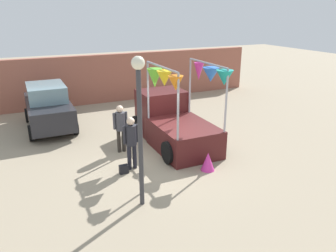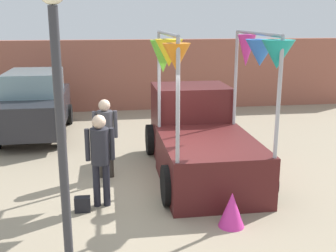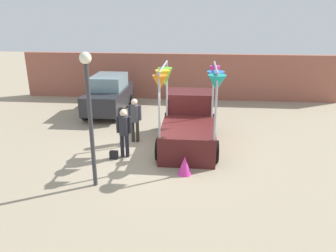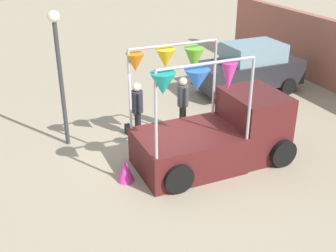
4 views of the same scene
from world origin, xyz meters
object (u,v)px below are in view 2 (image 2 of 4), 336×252
(person_vendor, at_px, (105,131))
(street_lamp, at_px, (58,91))
(folded_kite_bundle_magenta, at_px, (232,210))
(vendor_truck, at_px, (199,132))
(person_customer, at_px, (100,152))
(parked_car, at_px, (35,104))
(handbag, at_px, (82,204))

(person_vendor, xyz_separation_m, street_lamp, (-0.53, -3.49, 1.48))
(person_vendor, bearing_deg, folded_kite_bundle_magenta, -51.34)
(vendor_truck, xyz_separation_m, folded_kite_bundle_magenta, (-0.03, -2.69, -0.60))
(person_customer, height_order, street_lamp, street_lamp)
(vendor_truck, height_order, person_customer, vendor_truck)
(person_vendor, bearing_deg, street_lamp, -98.68)
(vendor_truck, relative_size, person_vendor, 2.41)
(vendor_truck, bearing_deg, person_customer, -144.22)
(parked_car, relative_size, folded_kite_bundle_magenta, 6.67)
(street_lamp, bearing_deg, person_customer, 77.98)
(person_customer, relative_size, person_vendor, 1.00)
(street_lamp, xyz_separation_m, folded_kite_bundle_magenta, (2.58, 0.92, -2.23))
(vendor_truck, bearing_deg, person_vendor, -176.47)
(person_customer, xyz_separation_m, person_vendor, (0.10, 1.44, -0.00))
(parked_car, distance_m, person_vendor, 4.28)
(parked_car, distance_m, person_customer, 5.56)
(person_customer, bearing_deg, vendor_truck, 35.78)
(handbag, bearing_deg, vendor_truck, 35.00)
(person_customer, bearing_deg, folded_kite_bundle_magenta, -27.57)
(parked_car, bearing_deg, vendor_truck, -41.53)
(vendor_truck, relative_size, person_customer, 2.41)
(vendor_truck, xyz_separation_m, person_vendor, (-2.08, -0.13, 0.15))
(person_vendor, distance_m, street_lamp, 3.82)
(parked_car, xyz_separation_m, person_customer, (1.93, -5.21, 0.11))
(person_vendor, distance_m, folded_kite_bundle_magenta, 3.37)
(parked_car, relative_size, handbag, 14.29)
(handbag, relative_size, folded_kite_bundle_magenta, 0.47)
(person_vendor, relative_size, folded_kite_bundle_magenta, 2.89)
(parked_car, xyz_separation_m, folded_kite_bundle_magenta, (4.08, -6.33, -0.64))
(parked_car, distance_m, handbag, 5.70)
(person_vendor, distance_m, handbag, 1.93)
(parked_car, xyz_separation_m, street_lamp, (1.50, -7.26, 1.58))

